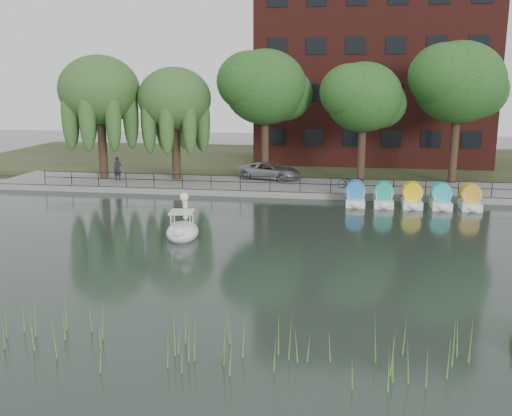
% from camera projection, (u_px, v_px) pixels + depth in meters
% --- Properties ---
extents(ground_plane, '(120.00, 120.00, 0.00)m').
position_uv_depth(ground_plane, '(231.00, 256.00, 25.12)').
color(ground_plane, '#304037').
extents(promenade, '(40.00, 6.00, 0.40)m').
position_uv_depth(promenade, '(275.00, 187.00, 40.51)').
color(promenade, gray).
rests_on(promenade, ground_plane).
extents(kerb, '(40.00, 0.25, 0.40)m').
position_uv_depth(kerb, '(269.00, 195.00, 37.66)').
color(kerb, gray).
rests_on(kerb, ground_plane).
extents(land_strip, '(60.00, 22.00, 0.36)m').
position_uv_depth(land_strip, '(293.00, 160.00, 54.02)').
color(land_strip, '#47512D').
rests_on(land_strip, ground_plane).
extents(railing, '(32.00, 0.05, 1.00)m').
position_uv_depth(railing, '(270.00, 180.00, 37.65)').
color(railing, black).
rests_on(railing, promenade).
extents(apartment_building, '(20.00, 10.07, 18.00)m').
position_uv_depth(apartment_building, '(372.00, 60.00, 50.94)').
color(apartment_building, '#4C1E16').
rests_on(apartment_building, land_strip).
extents(willow_left, '(5.88, 5.88, 9.01)m').
position_uv_depth(willow_left, '(99.00, 90.00, 41.48)').
color(willow_left, '#473323').
rests_on(willow_left, promenade).
extents(willow_mid, '(5.32, 5.32, 8.15)m').
position_uv_depth(willow_mid, '(175.00, 99.00, 41.28)').
color(willow_mid, '#473323').
rests_on(willow_mid, promenade).
extents(broadleaf_center, '(6.00, 6.00, 9.25)m').
position_uv_depth(broadleaf_center, '(265.00, 88.00, 41.09)').
color(broadleaf_center, '#473323').
rests_on(broadleaf_center, promenade).
extents(broadleaf_right, '(5.40, 5.40, 8.32)m').
position_uv_depth(broadleaf_right, '(364.00, 98.00, 39.71)').
color(broadleaf_right, '#473323').
rests_on(broadleaf_right, promenade).
extents(broadleaf_far, '(6.30, 6.30, 9.71)m').
position_uv_depth(broadleaf_far, '(459.00, 83.00, 39.48)').
color(broadleaf_far, '#473323').
rests_on(broadleaf_far, promenade).
extents(minivan, '(3.54, 5.65, 1.46)m').
position_uv_depth(minivan, '(270.00, 169.00, 42.19)').
color(minivan, gray).
rests_on(minivan, promenade).
extents(bicycle, '(1.02, 1.82, 1.00)m').
position_uv_depth(bicycle, '(351.00, 181.00, 38.54)').
color(bicycle, gray).
rests_on(bicycle, promenade).
extents(pedestrian, '(0.73, 0.50, 1.98)m').
position_uv_depth(pedestrian, '(117.00, 167.00, 41.66)').
color(pedestrian, black).
rests_on(pedestrian, promenade).
extents(swan_boat, '(1.86, 2.65, 2.10)m').
position_uv_depth(swan_boat, '(183.00, 228.00, 28.00)').
color(swan_boat, white).
rests_on(swan_boat, ground_plane).
extents(pedal_boat_row, '(7.95, 1.70, 1.40)m').
position_uv_depth(pedal_boat_row, '(412.00, 197.00, 34.73)').
color(pedal_boat_row, white).
rests_on(pedal_boat_row, ground_plane).
extents(reed_bank, '(24.00, 2.40, 1.20)m').
position_uv_depth(reed_bank, '(235.00, 341.00, 15.53)').
color(reed_bank, '#669938').
rests_on(reed_bank, ground_plane).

